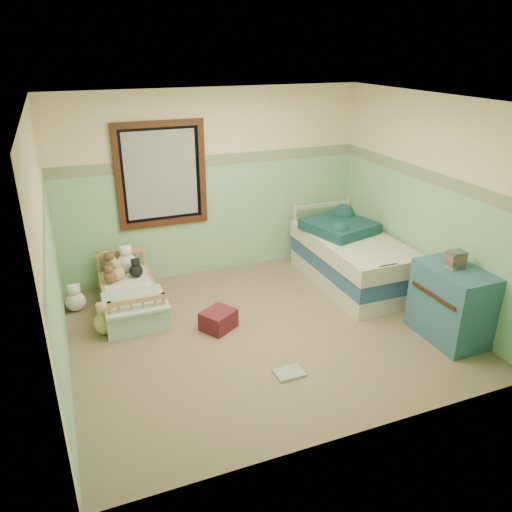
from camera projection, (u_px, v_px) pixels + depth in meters
name	position (u px, v px, depth m)	size (l,w,h in m)	color
floor	(264.00, 330.00, 5.68)	(4.20, 3.60, 0.02)	#73604C
ceiling	(265.00, 100.00, 4.69)	(4.20, 3.60, 0.02)	white
wall_back	(213.00, 184.00, 6.73)	(4.20, 0.04, 2.50)	beige
wall_front	(358.00, 303.00, 3.65)	(4.20, 0.04, 2.50)	beige
wall_left	(48.00, 255.00, 4.48)	(0.04, 3.60, 2.50)	beige
wall_right	(428.00, 204.00, 5.90)	(0.04, 3.60, 2.50)	beige
wainscot_mint	(215.00, 220.00, 6.91)	(4.20, 0.01, 1.50)	#8BCA95
border_strip	(213.00, 160.00, 6.59)	(4.20, 0.01, 0.15)	#45684C
window_frame	(161.00, 175.00, 6.38)	(1.16, 0.06, 1.36)	black
window_blinds	(161.00, 175.00, 6.39)	(0.92, 0.01, 1.12)	beige
toddler_bed_frame	(131.00, 303.00, 6.10)	(0.64, 1.28, 0.16)	tan
toddler_mattress	(130.00, 292.00, 6.05)	(0.58, 1.22, 0.12)	white
patchwork_quilt	(135.00, 301.00, 5.68)	(0.69, 0.64, 0.03)	#70B7DC
plush_bed_brown	(111.00, 266.00, 6.36)	(0.20, 0.20, 0.20)	brown
plush_bed_white	(127.00, 262.00, 6.42)	(0.24, 0.24, 0.24)	white
plush_bed_tan	(117.00, 273.00, 6.19)	(0.19, 0.19, 0.19)	#D8BB7A
plush_bed_dark	(136.00, 271.00, 6.27)	(0.17, 0.17, 0.17)	black
plush_floor_cream	(76.00, 301.00, 6.05)	(0.24, 0.24, 0.24)	white
plush_floor_tan	(106.00, 322.00, 5.57)	(0.27, 0.27, 0.27)	#D8BB7A
twin_bed_frame	(351.00, 276.00, 6.73)	(0.92, 1.83, 0.22)	silver
twin_boxspring	(352.00, 261.00, 6.65)	(0.92, 1.83, 0.22)	navy
twin_mattress	(353.00, 246.00, 6.56)	(0.95, 1.87, 0.22)	beige
teal_blanket	(339.00, 226.00, 6.73)	(0.78, 0.82, 0.14)	#0D3330
dresser	(451.00, 303.00, 5.39)	(0.52, 0.83, 0.83)	#2A5871
book_stack	(456.00, 260.00, 5.23)	(0.18, 0.14, 0.18)	brown
red_pillow	(218.00, 320.00, 5.67)	(0.35, 0.31, 0.22)	maroon
floor_book	(289.00, 373.00, 4.92)	(0.28, 0.22, 0.03)	gold
extra_plush_0	(113.00, 268.00, 6.36)	(0.15, 0.15, 0.15)	#D8BB7A
extra_plush_1	(110.00, 277.00, 6.11)	(0.16, 0.16, 0.16)	brown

